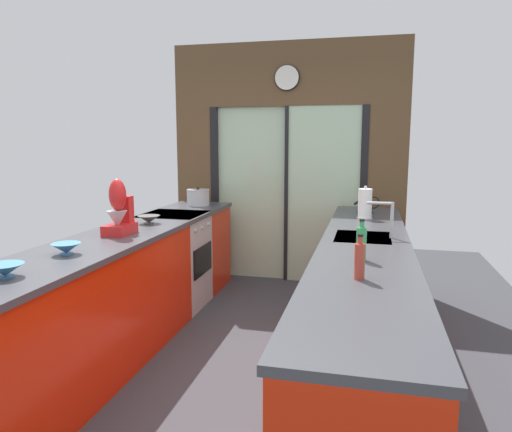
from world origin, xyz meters
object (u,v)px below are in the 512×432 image
at_px(oven_range, 175,261).
at_px(mixing_bowl_far, 149,219).
at_px(stock_pot, 198,197).
at_px(kettle, 366,203).
at_px(mixing_bowl_near, 5,270).
at_px(paper_towel_roll, 365,204).
at_px(stand_mixer, 119,213).
at_px(soap_bottle_near, 360,260).
at_px(soap_bottle_far, 361,243).
at_px(mixing_bowl_mid, 66,248).

height_order(oven_range, mixing_bowl_far, mixing_bowl_far).
bearing_deg(stock_pot, kettle, -5.13).
height_order(mixing_bowl_near, paper_towel_roll, paper_towel_roll).
bearing_deg(stand_mixer, oven_range, 91.02).
relative_size(stand_mixer, kettle, 1.66).
relative_size(stand_mixer, soap_bottle_near, 1.79).
distance_m(stock_pot, soap_bottle_near, 3.03).
height_order(stock_pot, soap_bottle_near, soap_bottle_near).
bearing_deg(mixing_bowl_far, soap_bottle_far, -25.62).
bearing_deg(mixing_bowl_mid, oven_range, 90.62).
bearing_deg(mixing_bowl_mid, stand_mixer, 90.00).
distance_m(mixing_bowl_near, stock_pot, 2.85).
height_order(mixing_bowl_mid, soap_bottle_far, soap_bottle_far).
bearing_deg(kettle, soap_bottle_far, -90.07).
xyz_separation_m(kettle, soap_bottle_far, (-0.00, -1.89, 0.01)).
xyz_separation_m(mixing_bowl_near, mixing_bowl_mid, (0.00, 0.51, 0.00)).
height_order(mixing_bowl_near, kettle, kettle).
height_order(kettle, soap_bottle_far, soap_bottle_far).
bearing_deg(kettle, oven_range, -165.02).
bearing_deg(kettle, stand_mixer, -139.52).
height_order(kettle, paper_towel_roll, paper_towel_roll).
height_order(mixing_bowl_mid, kettle, kettle).
xyz_separation_m(oven_range, stand_mixer, (0.02, -1.04, 0.63)).
distance_m(mixing_bowl_mid, stand_mixer, 0.67).
bearing_deg(paper_towel_roll, soap_bottle_near, -90.00).
xyz_separation_m(stock_pot, kettle, (1.78, -0.16, 0.01)).
height_order(oven_range, stock_pot, stock_pot).
relative_size(mixing_bowl_far, soap_bottle_far, 0.77).
distance_m(oven_range, soap_bottle_near, 2.62).
height_order(mixing_bowl_far, stock_pot, stock_pot).
bearing_deg(oven_range, stock_pot, 88.35).
bearing_deg(mixing_bowl_near, soap_bottle_near, 12.48).
distance_m(mixing_bowl_near, mixing_bowl_far, 1.65).
bearing_deg(kettle, stock_pot, 174.87).
height_order(mixing_bowl_mid, paper_towel_roll, paper_towel_roll).
distance_m(stock_pot, paper_towel_roll, 1.85).
relative_size(mixing_bowl_far, stock_pot, 0.77).
relative_size(stock_pot, soap_bottle_far, 1.00).
distance_m(mixing_bowl_far, kettle, 2.06).
height_order(oven_range, paper_towel_roll, paper_towel_roll).
bearing_deg(paper_towel_roll, stand_mixer, -146.43).
relative_size(mixing_bowl_mid, soap_bottle_far, 0.72).
distance_m(stand_mixer, kettle, 2.34).
bearing_deg(stand_mixer, soap_bottle_far, -11.84).
relative_size(mixing_bowl_near, paper_towel_roll, 0.63).
height_order(oven_range, kettle, kettle).
height_order(oven_range, soap_bottle_far, soap_bottle_far).
bearing_deg(stand_mixer, soap_bottle_near, -23.50).
xyz_separation_m(mixing_bowl_mid, mixing_bowl_far, (0.00, 1.14, -0.00)).
xyz_separation_m(stock_pot, soap_bottle_near, (1.78, -2.45, 0.01)).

